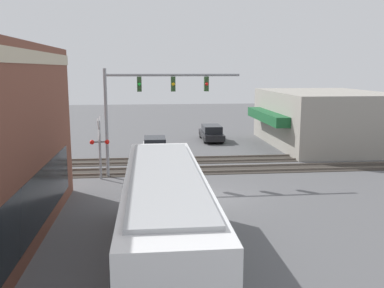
# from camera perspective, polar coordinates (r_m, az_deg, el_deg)

# --- Properties ---
(ground_plane) EXTENTS (120.00, 120.00, 0.00)m
(ground_plane) POSITION_cam_1_polar(r_m,az_deg,el_deg) (22.66, 2.74, -7.08)
(ground_plane) COLOR #565659
(shop_building) EXTENTS (13.24, 10.29, 4.72)m
(shop_building) POSITION_cam_1_polar(r_m,az_deg,el_deg) (39.22, 17.09, 3.28)
(shop_building) COLOR gray
(shop_building) RESTS_ON ground
(city_bus) EXTENTS (11.88, 2.59, 3.37)m
(city_bus) POSITION_cam_1_polar(r_m,az_deg,el_deg) (14.35, -3.60, -9.52)
(city_bus) COLOR white
(city_bus) RESTS_ON ground
(traffic_signal_gantry) EXTENTS (0.42, 8.32, 6.68)m
(traffic_signal_gantry) POSITION_cam_1_polar(r_m,az_deg,el_deg) (26.42, -5.85, 6.37)
(traffic_signal_gantry) COLOR gray
(traffic_signal_gantry) RESTS_ON ground
(crossing_signal) EXTENTS (1.41, 1.18, 3.81)m
(crossing_signal) POSITION_cam_1_polar(r_m,az_deg,el_deg) (26.35, -12.22, 0.26)
(crossing_signal) COLOR gray
(crossing_signal) RESTS_ON ground
(rail_track_near) EXTENTS (2.60, 60.00, 0.15)m
(rail_track_near) POSITION_cam_1_polar(r_m,az_deg,el_deg) (28.39, 0.92, -3.49)
(rail_track_near) COLOR #332D28
(rail_track_near) RESTS_ON ground
(rail_track_far) EXTENTS (2.60, 60.00, 0.15)m
(rail_track_far) POSITION_cam_1_polar(r_m,az_deg,el_deg) (31.49, 0.22, -2.14)
(rail_track_far) COLOR #332D28
(rail_track_far) RESTS_ON ground
(parked_car_white) EXTENTS (4.29, 1.82, 1.46)m
(parked_car_white) POSITION_cam_1_polar(r_m,az_deg,el_deg) (33.18, -4.97, -0.41)
(parked_car_white) COLOR silver
(parked_car_white) RESTS_ON ground
(parked_car_black) EXTENTS (4.90, 1.82, 1.47)m
(parked_car_black) POSITION_cam_1_polar(r_m,az_deg,el_deg) (40.05, 2.61, 1.43)
(parked_car_black) COLOR black
(parked_car_black) RESTS_ON ground
(pedestrian_near_bus) EXTENTS (0.34, 0.34, 1.67)m
(pedestrian_near_bus) POSITION_cam_1_polar(r_m,az_deg,el_deg) (17.85, 2.46, -8.99)
(pedestrian_near_bus) COLOR #473828
(pedestrian_near_bus) RESTS_ON ground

